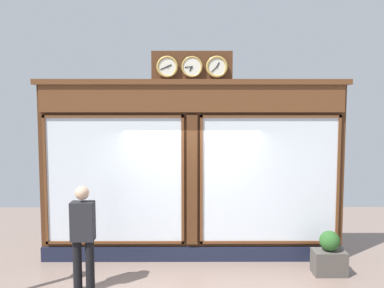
{
  "coord_description": "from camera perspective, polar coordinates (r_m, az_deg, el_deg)",
  "views": [
    {
      "loc": [
        0.03,
        7.3,
        2.86
      ],
      "look_at": [
        0.0,
        0.0,
        2.25
      ],
      "focal_mm": 36.73,
      "sensor_mm": 36.0,
      "label": 1
    }
  ],
  "objects": [
    {
      "name": "planter_box",
      "position": [
        7.58,
        19.27,
        -15.92
      ],
      "size": [
        0.56,
        0.36,
        0.42
      ],
      "primitive_type": "cube",
      "color": "#4C4742",
      "rests_on": "ground_plane"
    },
    {
      "name": "planter_shrub",
      "position": [
        7.45,
        19.35,
        -13.13
      ],
      "size": [
        0.35,
        0.35,
        0.35
      ],
      "primitive_type": "sphere",
      "color": "#285623",
      "rests_on": "planter_box"
    },
    {
      "name": "pedestrian",
      "position": [
        6.59,
        -15.55,
        -12.41
      ],
      "size": [
        0.36,
        0.22,
        1.69
      ],
      "color": "black",
      "rests_on": "ground_plane"
    },
    {
      "name": "shop_facade",
      "position": [
        7.51,
        -0.0,
        -3.79
      ],
      "size": [
        5.85,
        0.42,
        3.96
      ],
      "color": "#4C2B16",
      "rests_on": "ground_plane"
    }
  ]
}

